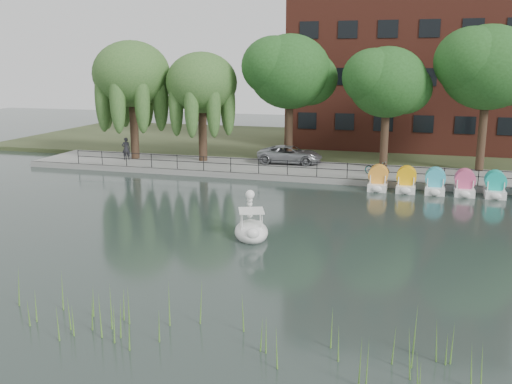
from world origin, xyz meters
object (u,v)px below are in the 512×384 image
at_px(bicycle, 377,168).
at_px(swan_boat, 251,228).
at_px(minivan, 290,153).
at_px(pedestrian, 126,147).

relative_size(bicycle, swan_boat, 0.62).
height_order(minivan, pedestrian, pedestrian).
bearing_deg(swan_boat, bicycle, 52.27).
distance_m(minivan, bicycle, 7.12).
xyz_separation_m(bicycle, swan_boat, (-4.49, -14.44, -0.45)).
height_order(minivan, bicycle, minivan).
distance_m(minivan, swan_boat, 17.25).
xyz_separation_m(minivan, bicycle, (6.60, -2.66, -0.26)).
height_order(bicycle, swan_boat, swan_boat).
distance_m(bicycle, swan_boat, 15.13).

